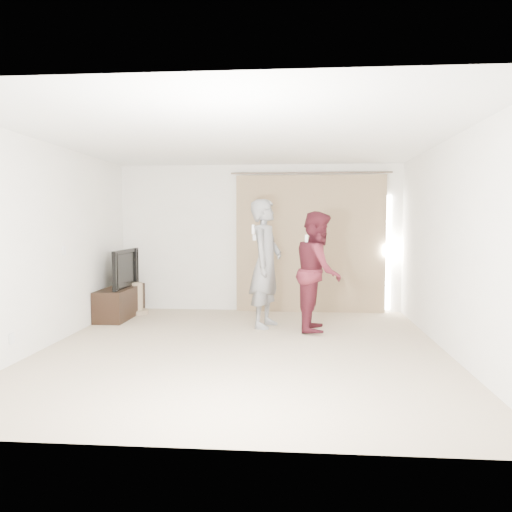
# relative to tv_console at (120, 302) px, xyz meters

# --- Properties ---
(floor) EXTENTS (5.50, 5.50, 0.00)m
(floor) POSITION_rel_tv_console_xyz_m (2.27, -1.90, -0.25)
(floor) COLOR #C8B496
(floor) RESTS_ON ground
(wall_back) EXTENTS (5.00, 0.04, 2.60)m
(wall_back) POSITION_rel_tv_console_xyz_m (2.27, 0.85, 1.05)
(wall_back) COLOR white
(wall_back) RESTS_ON ground
(wall_left) EXTENTS (0.04, 5.50, 2.60)m
(wall_left) POSITION_rel_tv_console_xyz_m (-0.23, -1.90, 1.05)
(wall_left) COLOR white
(wall_left) RESTS_ON ground
(ceiling) EXTENTS (5.00, 5.50, 0.01)m
(ceiling) POSITION_rel_tv_console_xyz_m (2.27, -1.90, 2.35)
(ceiling) COLOR white
(ceiling) RESTS_ON wall_back
(curtain) EXTENTS (2.80, 0.11, 2.46)m
(curtain) POSITION_rel_tv_console_xyz_m (3.18, 0.78, 0.95)
(curtain) COLOR #997A5E
(curtain) RESTS_ON ground
(tv_console) EXTENTS (0.45, 1.30, 0.50)m
(tv_console) POSITION_rel_tv_console_xyz_m (0.00, 0.00, 0.00)
(tv_console) COLOR black
(tv_console) RESTS_ON ground
(tv) EXTENTS (0.15, 1.10, 0.63)m
(tv) POSITION_rel_tv_console_xyz_m (0.00, 0.00, 0.57)
(tv) COLOR black
(tv) RESTS_ON tv_console
(scratching_post) EXTENTS (0.41, 0.41, 0.54)m
(scratching_post) POSITION_rel_tv_console_xyz_m (0.16, 0.34, -0.03)
(scratching_post) COLOR tan
(scratching_post) RESTS_ON ground
(person_man) EXTENTS (0.64, 0.80, 1.93)m
(person_man) POSITION_rel_tv_console_xyz_m (2.46, -0.54, 0.72)
(person_man) COLOR slate
(person_man) RESTS_ON ground
(person_woman) EXTENTS (0.73, 0.90, 1.74)m
(person_woman) POSITION_rel_tv_console_xyz_m (3.25, -0.71, 0.62)
(person_woman) COLOR #501721
(person_woman) RESTS_ON ground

